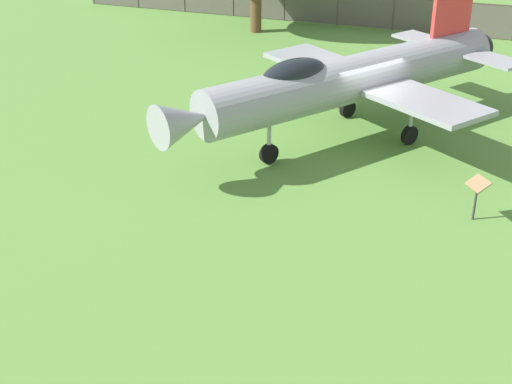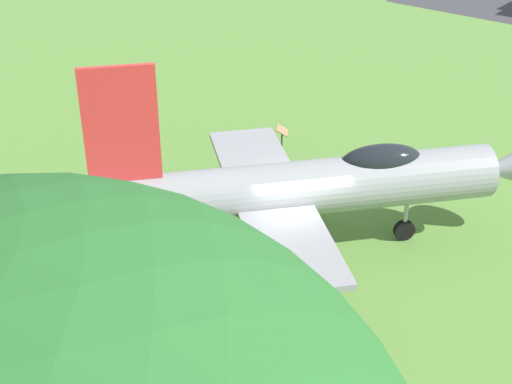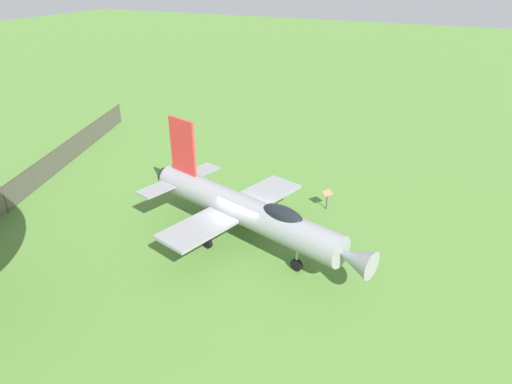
{
  "view_description": "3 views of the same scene",
  "coord_description": "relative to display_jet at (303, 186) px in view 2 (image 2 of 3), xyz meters",
  "views": [
    {
      "loc": [
        11.02,
        -18.89,
        9.13
      ],
      "look_at": [
        1.79,
        -7.22,
        1.5
      ],
      "focal_mm": 51.2,
      "sensor_mm": 36.0,
      "label": 1
    },
    {
      "loc": [
        -14.42,
        8.47,
        11.15
      ],
      "look_at": [
        0.93,
        0.55,
        1.57
      ],
      "focal_mm": 51.03,
      "sensor_mm": 36.0,
      "label": 2
    },
    {
      "loc": [
        -16.79,
        -8.71,
        12.6
      ],
      "look_at": [
        1.32,
        -0.08,
        2.35
      ],
      "focal_mm": 31.36,
      "sensor_mm": 36.0,
      "label": 3
    }
  ],
  "objects": [
    {
      "name": "ground_plane",
      "position": [
        0.09,
        0.32,
        -2.04
      ],
      "size": [
        200.0,
        200.0,
        0.0
      ],
      "primitive_type": "plane",
      "color": "#568438"
    },
    {
      "name": "display_jet",
      "position": [
        0.0,
        0.0,
        0.0
      ],
      "size": [
        8.66,
        12.83,
        5.65
      ],
      "rotation": [
        0.0,
        0.0,
        4.44
      ],
      "color": "gray",
      "rests_on": "ground_plane"
    },
    {
      "name": "info_plaque",
      "position": [
        5.36,
        -2.37,
        -1.18
      ],
      "size": [
        0.72,
        0.66,
        1.14
      ],
      "color": "#333333",
      "rests_on": "ground_plane"
    }
  ]
}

